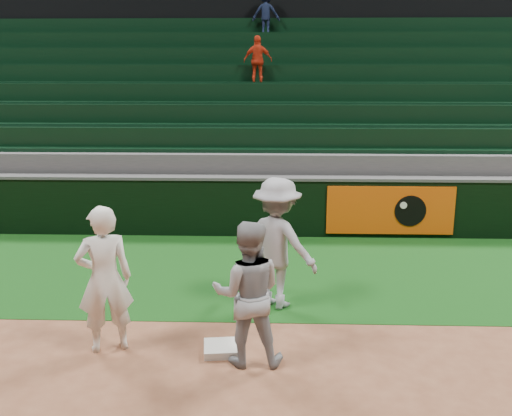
{
  "coord_description": "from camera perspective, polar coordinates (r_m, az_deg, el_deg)",
  "views": [
    {
      "loc": [
        0.62,
        -6.38,
        3.46
      ],
      "look_at": [
        0.34,
        2.3,
        1.3
      ],
      "focal_mm": 40.0,
      "sensor_mm": 36.0,
      "label": 1
    }
  ],
  "objects": [
    {
      "name": "ground",
      "position": [
        7.28,
        -3.35,
        -14.42
      ],
      "size": [
        70.0,
        70.0,
        0.0
      ],
      "primitive_type": "plane",
      "color": "brown",
      "rests_on": "ground"
    },
    {
      "name": "foul_grass",
      "position": [
        10.01,
        -1.79,
        -6.23
      ],
      "size": [
        36.0,
        4.2,
        0.01
      ],
      "primitive_type": "cube",
      "color": "#0E380F",
      "rests_on": "ground"
    },
    {
      "name": "upper_deck",
      "position": [
        23.97,
        0.43,
        20.04
      ],
      "size": [
        40.0,
        12.0,
        12.0
      ],
      "primitive_type": "cube",
      "color": "black",
      "rests_on": "ground"
    },
    {
      "name": "first_base",
      "position": [
        7.32,
        -3.49,
        -13.84
      ],
      "size": [
        0.47,
        0.47,
        0.1
      ],
      "primitive_type": "cube",
      "rotation": [
        0.0,
        0.0,
        0.12
      ],
      "color": "white",
      "rests_on": "ground"
    },
    {
      "name": "first_baseman",
      "position": [
        7.26,
        -14.92,
        -6.91
      ],
      "size": [
        0.79,
        0.66,
        1.86
      ],
      "primitive_type": "imported",
      "rotation": [
        0.0,
        0.0,
        3.52
      ],
      "color": "white",
      "rests_on": "ground"
    },
    {
      "name": "baserunner",
      "position": [
        6.75,
        -0.82,
        -8.53
      ],
      "size": [
        0.86,
        0.68,
        1.76
      ],
      "primitive_type": "imported",
      "rotation": [
        0.0,
        0.0,
        3.16
      ],
      "color": "#91949A",
      "rests_on": "ground"
    },
    {
      "name": "base_coach",
      "position": [
        8.27,
        2.13,
        -3.55
      ],
      "size": [
        1.43,
        1.25,
        1.93
      ],
      "primitive_type": "imported",
      "rotation": [
        0.0,
        0.0,
        2.61
      ],
      "color": "#9697A2",
      "rests_on": "foul_grass"
    },
    {
      "name": "field_wall",
      "position": [
        11.93,
        -1.02,
        0.26
      ],
      "size": [
        36.0,
        0.45,
        1.25
      ],
      "color": "black",
      "rests_on": "ground"
    },
    {
      "name": "stadium_seating",
      "position": [
        15.46,
        -0.41,
        7.43
      ],
      "size": [
        36.0,
        5.95,
        5.59
      ],
      "color": "#3E3E41",
      "rests_on": "ground"
    }
  ]
}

